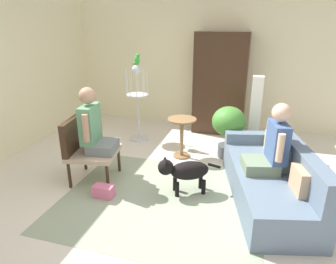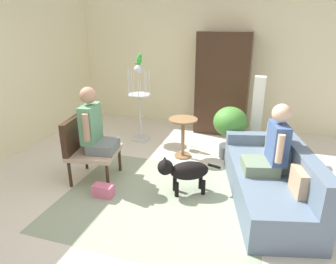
# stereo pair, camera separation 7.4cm
# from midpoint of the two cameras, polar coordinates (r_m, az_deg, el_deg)

# --- Properties ---
(ground_plane) EXTENTS (7.38, 7.38, 0.00)m
(ground_plane) POSITION_cam_midpoint_polar(r_m,az_deg,el_deg) (4.06, -0.14, -12.07)
(ground_plane) COLOR beige
(back_wall) EXTENTS (6.51, 0.12, 2.70)m
(back_wall) POSITION_cam_midpoint_polar(r_m,az_deg,el_deg) (6.55, 7.86, 12.89)
(back_wall) COLOR beige
(back_wall) RESTS_ON ground
(area_rug) EXTENTS (2.54, 2.17, 0.01)m
(area_rug) POSITION_cam_midpoint_polar(r_m,az_deg,el_deg) (3.99, -1.78, -12.70)
(area_rug) COLOR gray
(area_rug) RESTS_ON ground
(couch) EXTENTS (1.27, 2.15, 0.79)m
(couch) POSITION_cam_midpoint_polar(r_m,az_deg,el_deg) (4.08, 18.41, -8.36)
(couch) COLOR slate
(couch) RESTS_ON ground
(armchair) EXTENTS (0.74, 0.75, 0.92)m
(armchair) POSITION_cam_midpoint_polar(r_m,az_deg,el_deg) (4.41, -16.04, -2.43)
(armchair) COLOR #382316
(armchair) RESTS_ON ground
(person_on_couch) EXTENTS (0.56, 0.54, 0.87)m
(person_on_couch) POSITION_cam_midpoint_polar(r_m,az_deg,el_deg) (3.85, 18.67, -2.38)
(person_on_couch) COLOR slate
(person_on_armchair) EXTENTS (0.49, 0.57, 0.91)m
(person_on_armchair) POSITION_cam_midpoint_polar(r_m,az_deg,el_deg) (4.25, -14.47, 1.05)
(person_on_armchair) COLOR slate
(round_end_table) EXTENTS (0.48, 0.48, 0.68)m
(round_end_table) POSITION_cam_midpoint_polar(r_m,az_deg,el_deg) (4.99, 2.21, -0.06)
(round_end_table) COLOR olive
(round_end_table) RESTS_ON ground
(dog) EXTENTS (0.78, 0.47, 0.54)m
(dog) POSITION_cam_midpoint_polar(r_m,az_deg,el_deg) (3.98, 2.67, -7.35)
(dog) COLOR black
(dog) RESTS_ON ground
(bird_cage_stand) EXTENTS (0.42, 0.42, 1.44)m
(bird_cage_stand) POSITION_cam_midpoint_polar(r_m,az_deg,el_deg) (5.68, -6.16, 5.98)
(bird_cage_stand) COLOR silver
(bird_cage_stand) RESTS_ON ground
(parrot) EXTENTS (0.17, 0.10, 0.20)m
(parrot) POSITION_cam_midpoint_polar(r_m,az_deg,el_deg) (5.53, -6.28, 13.55)
(parrot) COLOR green
(parrot) RESTS_ON bird_cage_stand
(potted_plant) EXTENTS (0.55, 0.55, 0.88)m
(potted_plant) POSITION_cam_midpoint_polar(r_m,az_deg,el_deg) (5.03, 11.03, 1.30)
(potted_plant) COLOR #4C5156
(potted_plant) RESTS_ON ground
(column_lamp) EXTENTS (0.20, 0.20, 1.34)m
(column_lamp) POSITION_cam_midpoint_polar(r_m,az_deg,el_deg) (5.29, 15.78, 2.93)
(column_lamp) COLOR #4C4742
(column_lamp) RESTS_ON ground
(armoire_cabinet) EXTENTS (1.02, 0.56, 2.00)m
(armoire_cabinet) POSITION_cam_midpoint_polar(r_m,az_deg,el_deg) (6.17, 9.57, 9.06)
(armoire_cabinet) COLOR #382316
(armoire_cabinet) RESTS_ON ground
(handbag) EXTENTS (0.26, 0.15, 0.16)m
(handbag) POSITION_cam_midpoint_polar(r_m,az_deg,el_deg) (4.10, -12.66, -10.95)
(handbag) COLOR #D8668C
(handbag) RESTS_ON ground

